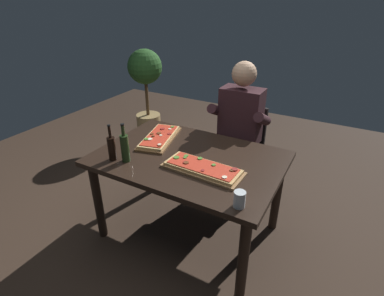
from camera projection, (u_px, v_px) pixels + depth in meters
name	position (u px, v px, depth m)	size (l,w,h in m)	color
ground_plane	(189.00, 230.00, 2.64)	(6.40, 6.40, 0.00)	#38281E
dining_table	(189.00, 167.00, 2.34)	(1.40, 0.96, 0.74)	black
pizza_rectangular_front	(203.00, 168.00, 2.10)	(0.58, 0.25, 0.05)	olive
pizza_rectangular_left	(160.00, 137.00, 2.55)	(0.35, 0.56, 0.05)	brown
wine_bottle_dark	(112.00, 148.00, 2.21)	(0.06, 0.06, 0.28)	black
oil_bottle_amber	(125.00, 147.00, 2.18)	(0.06, 0.06, 0.30)	#233819
tumbler_near_camera	(239.00, 200.00, 1.74)	(0.07, 0.07, 0.10)	silver
diner_chair	(241.00, 145.00, 3.03)	(0.44, 0.44, 0.87)	black
seated_diner	(238.00, 126.00, 2.81)	(0.53, 0.41, 1.33)	#23232D
potted_plant_corner	(146.00, 85.00, 4.03)	(0.45, 0.45, 1.22)	tan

